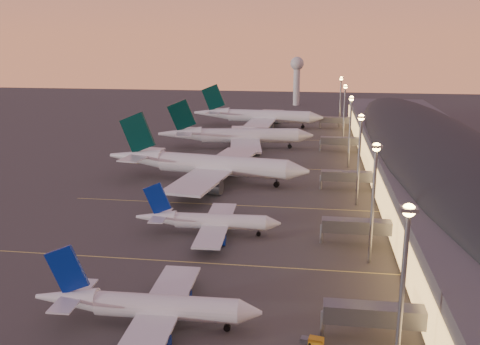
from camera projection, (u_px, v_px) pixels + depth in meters
The scene contains 12 objects.
ground at pixel (202, 253), 117.77m from camera, with size 700.00×700.00×0.00m, color #3C3A37.
airliner_narrow_south at pixel (147, 306), 87.65m from camera, with size 38.22×34.04×13.69m.
airliner_narrow_north at pixel (208, 221), 128.37m from camera, with size 35.27×31.46×12.62m.
airliner_wide_near at pixel (205, 165), 174.19m from camera, with size 68.97×63.47×22.09m.
airliner_wide_mid at pixel (236, 136), 225.09m from camera, with size 65.45×60.22×20.96m.
airliner_wide_far at pixel (258, 116), 278.11m from camera, with size 68.32×62.30×21.86m.
terminal_building at pixel (431, 153), 176.54m from camera, with size 56.35×255.00×17.46m.
light_masts at pixel (354, 129), 170.74m from camera, with size 2.20×217.20×25.90m.
radar_tower at pixel (297, 73), 360.12m from camera, with size 9.00×9.00×32.50m.
lane_markings at pixel (231, 200), 156.11m from camera, with size 90.00×180.36×0.00m.
baggage_tug_a at pixel (313, 341), 83.27m from camera, with size 3.73×2.06×1.05m.
baggage_tug_b at pixel (373, 319), 89.63m from camera, with size 4.35×3.08×1.21m.
Camera 1 is at (23.81, -107.27, 46.74)m, focal length 40.00 mm.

